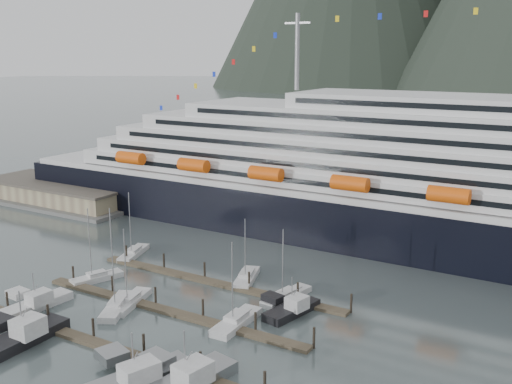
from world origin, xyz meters
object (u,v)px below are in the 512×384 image
sailboat_h (236,322)px  trawler_a (35,303)px  trawler_b (22,335)px  sailboat_a (97,278)px  trawler_c (133,378)px  sailboat_e (134,253)px  sailboat_b (117,307)px  warehouse (60,194)px  trawler_e (291,308)px  sailboat_f (246,278)px  cruise_ship (483,194)px  sailboat_c (130,302)px  trawler_d (185,381)px  sailboat_g (286,297)px

sailboat_h → trawler_a: (-29.63, -10.95, 0.40)m
trawler_b → sailboat_h: bearing=-48.9°
sailboat_a → trawler_c: 35.61m
sailboat_a → sailboat_h: bearing=-73.8°
sailboat_e → trawler_b: 36.38m
trawler_b → trawler_c: (20.13, -0.38, -0.07)m
sailboat_h → trawler_b: 29.20m
sailboat_b → sailboat_h: size_ratio=1.25×
warehouse → trawler_c: 95.48m
sailboat_b → trawler_e: bearing=-89.0°
warehouse → sailboat_b: 73.25m
warehouse → trawler_a: bearing=-44.7°
sailboat_f → trawler_b: bearing=138.6°
sailboat_e → sailboat_f: size_ratio=1.11×
cruise_ship → sailboat_e: (-56.91, -34.95, -11.63)m
sailboat_e → sailboat_c: bearing=-157.3°
cruise_ship → sailboat_e: cruise_ship is taller
trawler_c → cruise_ship: bearing=-0.1°
sailboat_b → trawler_d: sailboat_b is taller
trawler_a → trawler_b: (7.64, -8.26, 0.17)m
sailboat_g → trawler_b: size_ratio=0.97×
sailboat_f → trawler_c: 35.44m
trawler_b → trawler_e: size_ratio=1.21×
trawler_a → trawler_c: 29.08m
warehouse → trawler_c: bearing=-36.6°
sailboat_c → sailboat_f: 20.47m
sailboat_a → sailboat_h: (29.94, -2.31, 0.01)m
cruise_ship → trawler_e: (-18.59, -42.83, -11.19)m
sailboat_a → sailboat_c: (11.87, -4.66, -0.00)m
trawler_a → trawler_d: (33.43, -6.17, 0.16)m
sailboat_a → sailboat_g: size_ratio=1.09×
sailboat_a → trawler_a: (0.31, -13.25, 0.42)m
trawler_b → warehouse: bearing=44.9°
trawler_a → sailboat_g: bearing=-48.9°
sailboat_b → sailboat_a: bearing=31.9°
warehouse → sailboat_a: size_ratio=3.43×
warehouse → sailboat_a: (48.55, -35.04, -1.82)m
cruise_ship → sailboat_f: cruise_ship is taller
cruise_ship → sailboat_c: 68.10m
sailboat_a → sailboat_f: (22.16, 13.04, -0.00)m
cruise_ship → trawler_a: bearing=-131.0°
trawler_a → trawler_b: 11.26m
sailboat_h → trawler_a: bearing=108.1°
sailboat_b → trawler_b: size_ratio=1.32×
sailboat_c → sailboat_h: (18.07, 2.35, 0.02)m
sailboat_h → sailboat_e: bearing=63.1°
sailboat_b → trawler_d: (22.35, -12.40, 0.55)m
warehouse → sailboat_e: sailboat_e is taller
sailboat_b → sailboat_e: (-14.82, 20.06, -0.04)m
sailboat_a → sailboat_e: sailboat_a is taller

